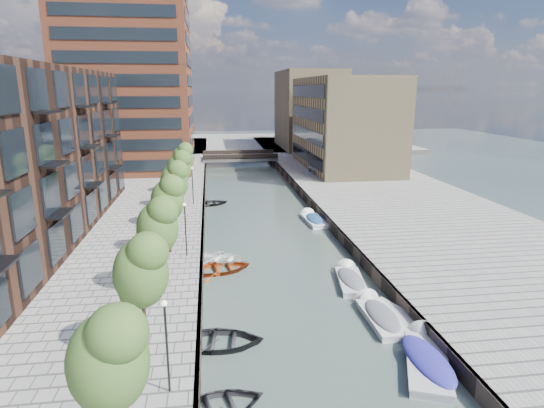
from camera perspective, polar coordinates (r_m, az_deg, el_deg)
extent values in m
plane|color=#38473F|center=(50.89, -1.66, -0.84)|extent=(300.00, 300.00, 0.00)
cube|color=gray|center=(54.76, 15.22, 0.28)|extent=(20.00, 140.00, 1.00)
cube|color=#332823|center=(50.50, -8.56, -0.53)|extent=(0.25, 140.00, 1.00)
cube|color=#332823|center=(51.74, 5.07, -0.06)|extent=(0.25, 140.00, 1.00)
cube|color=gray|center=(109.73, -5.06, 7.51)|extent=(80.00, 40.00, 1.00)
cube|color=black|center=(41.92, -28.53, 5.35)|extent=(8.00, 38.00, 14.00)
cube|color=brown|center=(74.86, -17.53, 15.72)|extent=(18.00, 18.00, 30.00)
cube|color=#9D8860|center=(74.15, 8.98, 10.02)|extent=(12.00, 25.00, 14.00)
cube|color=#9D8860|center=(99.25, 4.65, 11.74)|extent=(12.00, 20.00, 16.00)
cube|color=gray|center=(81.91, -4.09, 5.82)|extent=(13.00, 6.00, 0.60)
cube|color=#332823|center=(79.06, -3.96, 5.96)|extent=(13.00, 0.40, 0.80)
cube|color=#332823|center=(84.59, -4.22, 6.49)|extent=(13.00, 0.40, 0.80)
ellipsoid|color=#30511E|center=(15.45, -19.89, -17.44)|extent=(2.50, 2.50, 3.25)
cylinder|color=#382619|center=(22.77, -15.68, -14.16)|extent=(0.20, 0.20, 3.20)
ellipsoid|color=#30511E|center=(21.63, -16.16, -7.78)|extent=(2.50, 2.50, 3.25)
cylinder|color=#382619|center=(29.08, -13.88, -7.64)|extent=(0.20, 0.20, 3.20)
ellipsoid|color=#30511E|center=(28.20, -14.21, -2.49)|extent=(2.50, 2.50, 3.25)
cylinder|color=#382619|center=(35.65, -12.77, -3.47)|extent=(0.20, 0.20, 3.20)
ellipsoid|color=#30511E|center=(34.93, -13.01, 0.79)|extent=(2.50, 2.50, 3.25)
cylinder|color=#382619|center=(42.35, -12.01, -0.62)|extent=(0.20, 0.20, 3.20)
ellipsoid|color=#30511E|center=(41.75, -12.20, 3.00)|extent=(2.50, 2.50, 3.25)
cylinder|color=#382619|center=(49.14, -11.46, 1.45)|extent=(0.20, 0.20, 3.20)
ellipsoid|color=#30511E|center=(48.63, -11.62, 4.59)|extent=(2.50, 2.50, 3.25)
cylinder|color=#382619|center=(55.98, -11.04, 3.02)|extent=(0.20, 0.20, 3.20)
ellipsoid|color=#30511E|center=(55.53, -11.18, 5.78)|extent=(2.50, 2.50, 3.25)
cylinder|color=black|center=(19.82, -13.03, -17.22)|extent=(0.10, 0.10, 4.00)
sphere|color=#FFF2CC|center=(18.87, -13.38, -12.02)|extent=(0.24, 0.24, 0.24)
cylinder|color=black|center=(34.48, -10.78, -3.28)|extent=(0.10, 0.10, 4.00)
sphere|color=#FFF2CC|center=(33.94, -10.94, -0.06)|extent=(0.24, 0.24, 0.24)
cylinder|color=black|center=(49.97, -9.93, 2.20)|extent=(0.10, 0.10, 4.00)
sphere|color=#FFF2CC|center=(49.59, -10.02, 4.46)|extent=(0.24, 0.24, 0.24)
imported|color=black|center=(25.42, -6.73, -17.23)|extent=(5.21, 3.97, 1.01)
imported|color=#A33C11|center=(34.49, -6.47, -8.41)|extent=(5.27, 4.26, 0.96)
imported|color=white|center=(36.34, -6.49, -7.21)|extent=(5.48, 4.69, 0.96)
imported|color=#252427|center=(53.90, -7.76, -0.11)|extent=(4.78, 3.88, 0.87)
cube|color=#B6B5B4|center=(24.66, 18.88, -18.89)|extent=(3.59, 5.35, 0.71)
cube|color=#B6B5B4|center=(24.46, 18.95, -18.14)|extent=(3.71, 5.49, 0.11)
cone|color=#B6B5B4|center=(26.78, 18.46, -15.89)|extent=(2.09, 1.60, 1.86)
ellipsoid|color=navy|center=(24.43, 18.96, -18.03)|extent=(3.32, 4.91, 0.61)
cube|color=silver|center=(28.12, 13.60, -14.14)|extent=(1.67, 4.47, 0.63)
cube|color=silver|center=(27.96, 13.64, -13.53)|extent=(1.75, 4.57, 0.10)
cone|color=silver|center=(29.94, 12.03, -12.11)|extent=(1.65, 0.88, 1.65)
ellipsoid|color=#57585F|center=(27.94, 13.65, -13.44)|extent=(1.57, 4.08, 0.54)
cube|color=#B0B0AE|center=(28.56, 15.44, -13.81)|extent=(3.11, 4.54, 0.60)
cube|color=#B0B0AE|center=(28.41, 15.48, -13.23)|extent=(3.21, 4.65, 0.09)
cone|color=#B0B0AE|center=(29.86, 12.45, -12.22)|extent=(1.77, 1.38, 1.57)
cube|color=white|center=(46.40, 5.38, -2.33)|extent=(1.95, 4.60, 0.64)
cube|color=white|center=(46.30, 5.39, -1.93)|extent=(2.03, 4.71, 0.10)
cone|color=white|center=(48.46, 4.62, -1.54)|extent=(1.72, 0.99, 1.67)
ellipsoid|color=navy|center=(46.29, 5.39, -1.87)|extent=(1.83, 4.21, 0.55)
cube|color=silver|center=(32.58, 9.85, -9.85)|extent=(2.24, 4.56, 0.62)
cube|color=silver|center=(32.45, 9.87, -9.31)|extent=(2.33, 4.67, 0.10)
cone|color=silver|center=(34.54, 9.28, -8.31)|extent=(1.72, 1.08, 1.62)
ellipsoid|color=#595C61|center=(32.43, 9.88, -9.24)|extent=(2.09, 4.17, 0.53)
imported|color=#A8ACAD|center=(68.52, 5.61, 4.47)|extent=(1.99, 4.22, 1.40)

